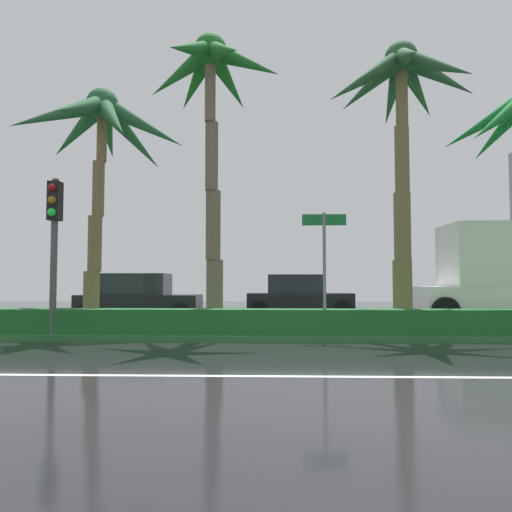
# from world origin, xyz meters

# --- Properties ---
(ground_plane) EXTENTS (90.00, 42.00, 0.10)m
(ground_plane) POSITION_xyz_m (0.00, 9.00, -0.05)
(ground_plane) COLOR black
(near_lane_divider_stripe) EXTENTS (81.00, 0.14, 0.01)m
(near_lane_divider_stripe) POSITION_xyz_m (0.00, 2.00, 0.00)
(near_lane_divider_stripe) COLOR white
(near_lane_divider_stripe) RESTS_ON ground_plane
(median_strip) EXTENTS (85.50, 4.00, 0.15)m
(median_strip) POSITION_xyz_m (0.00, 8.00, 0.07)
(median_strip) COLOR #2D6B33
(median_strip) RESTS_ON ground_plane
(median_hedge) EXTENTS (76.50, 0.70, 0.60)m
(median_hedge) POSITION_xyz_m (0.00, 6.60, 0.45)
(median_hedge) COLOR #1E6028
(median_hedge) RESTS_ON median_strip
(palm_tree_mid_left) EXTENTS (4.74, 5.01, 6.79)m
(palm_tree_mid_left) POSITION_xyz_m (-5.95, 8.15, 5.61)
(palm_tree_mid_left) COLOR brown
(palm_tree_mid_left) RESTS_ON median_strip
(palm_tree_centre_left) EXTENTS (3.86, 3.72, 8.03)m
(palm_tree_centre_left) POSITION_xyz_m (-2.75, 7.56, 6.55)
(palm_tree_centre_left) COLOR brown
(palm_tree_centre_left) RESTS_ON median_strip
(palm_tree_centre) EXTENTS (4.31, 4.27, 7.96)m
(palm_tree_centre) POSITION_xyz_m (2.49, 8.00, 6.48)
(palm_tree_centre) COLOR brown
(palm_tree_centre) RESTS_ON median_strip
(traffic_signal_median_left) EXTENTS (0.28, 0.43, 3.80)m
(traffic_signal_median_left) POSITION_xyz_m (-6.42, 6.30, 2.76)
(traffic_signal_median_left) COLOR #4C4C47
(traffic_signal_median_left) RESTS_ON median_strip
(street_name_sign) EXTENTS (1.10, 0.08, 3.00)m
(street_name_sign) POSITION_xyz_m (0.21, 6.79, 2.08)
(street_name_sign) COLOR slate
(street_name_sign) RESTS_ON median_strip
(car_in_traffic_leading) EXTENTS (4.30, 2.02, 1.72)m
(car_in_traffic_leading) POSITION_xyz_m (-5.89, 12.11, 0.83)
(car_in_traffic_leading) COLOR black
(car_in_traffic_leading) RESTS_ON ground_plane
(car_in_traffic_second) EXTENTS (4.30, 2.02, 1.72)m
(car_in_traffic_second) POSITION_xyz_m (0.01, 14.88, 0.83)
(car_in_traffic_second) COLOR black
(car_in_traffic_second) RESTS_ON ground_plane
(box_truck_lead) EXTENTS (6.40, 2.64, 3.46)m
(box_truck_lead) POSITION_xyz_m (7.26, 12.12, 1.55)
(box_truck_lead) COLOR white
(box_truck_lead) RESTS_ON ground_plane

